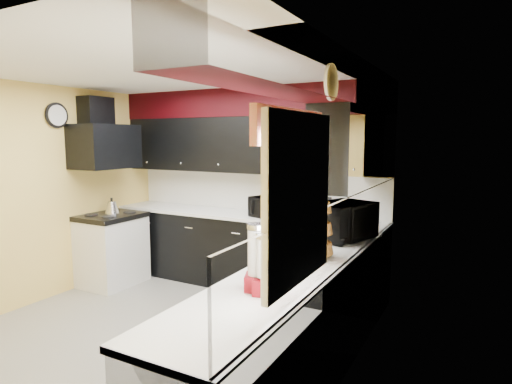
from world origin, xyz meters
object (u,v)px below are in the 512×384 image
microwave (342,221)px  utensil_crock (316,213)px  kettle (112,207)px  toaster_oven (268,207)px  knife_block (325,209)px

microwave → utensil_crock: bearing=54.8°
utensil_crock → microwave: bearing=-53.3°
microwave → utensil_crock: size_ratio=3.38×
microwave → kettle: 3.06m
toaster_oven → microwave: 1.28m
knife_block → kettle: 2.72m
knife_block → microwave: bearing=-55.2°
microwave → kettle: size_ratio=3.53×
microwave → knife_block: microwave is taller
toaster_oven → knife_block: knife_block is taller
microwave → utensil_crock: (-0.52, 0.70, -0.08)m
microwave → kettle: (-3.05, 0.02, -0.11)m
toaster_oven → kettle: bearing=-142.6°
kettle → utensil_crock: bearing=15.0°
utensil_crock → toaster_oven: bearing=-174.4°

